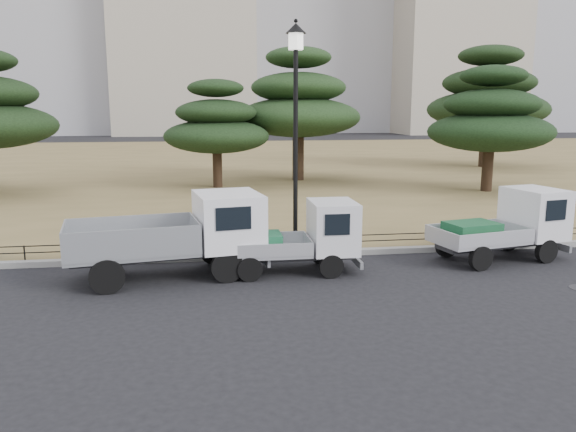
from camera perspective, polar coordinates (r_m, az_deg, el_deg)
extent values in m
plane|color=black|center=(13.45, 1.25, -7.04)|extent=(220.00, 220.00, 0.00)
cube|color=olive|center=(43.46, -5.53, 5.43)|extent=(120.00, 56.00, 0.15)
cube|color=gray|center=(15.89, -0.32, -3.92)|extent=(120.00, 0.25, 0.16)
cylinder|color=black|center=(13.62, -6.19, -5.11)|extent=(0.82, 0.29, 0.80)
cylinder|color=black|center=(15.27, -7.54, -3.39)|extent=(0.82, 0.29, 0.80)
cylinder|color=black|center=(13.36, -17.91, -5.90)|extent=(0.82, 0.29, 0.80)
cylinder|color=black|center=(15.04, -17.95, -4.05)|extent=(0.82, 0.29, 0.80)
cube|color=#2D2D30|center=(14.21, -12.24, -3.76)|extent=(4.56, 1.68, 0.14)
cube|color=gray|center=(14.05, -15.57, -2.14)|extent=(3.35, 2.24, 0.78)
cube|color=white|center=(14.27, -6.07, -0.39)|extent=(1.85, 2.13, 1.37)
cylinder|color=black|center=(13.95, 4.43, -5.11)|extent=(0.61, 0.17, 0.60)
cylinder|color=black|center=(15.21, 3.36, -3.75)|extent=(0.61, 0.17, 0.60)
cylinder|color=black|center=(13.67, -3.89, -5.44)|extent=(0.61, 0.17, 0.60)
cylinder|color=black|center=(14.95, -4.26, -4.02)|extent=(0.61, 0.17, 0.60)
cube|color=#2D2D30|center=(14.38, 0.05, -4.01)|extent=(3.26, 0.77, 0.14)
cube|color=#ADAFB4|center=(14.24, -2.30, -3.04)|extent=(2.26, 1.39, 0.40)
cube|color=silver|center=(14.41, 4.57, -1.07)|extent=(1.14, 1.50, 1.30)
cube|color=#1E6A41|center=(14.20, -3.21, -2.67)|extent=(1.24, 0.90, 0.44)
cylinder|color=black|center=(16.81, 24.76, -3.26)|extent=(0.67, 0.30, 0.65)
cylinder|color=black|center=(17.82, 21.50, -2.25)|extent=(0.67, 0.30, 0.65)
cylinder|color=black|center=(15.37, 18.99, -4.09)|extent=(0.67, 0.30, 0.65)
cylinder|color=black|center=(16.48, 15.82, -2.93)|extent=(0.67, 0.30, 0.65)
cube|color=#2D2D30|center=(16.58, 20.46, -2.58)|extent=(3.60, 1.51, 0.15)
cube|color=#B5B6BD|center=(16.11, 18.81, -1.78)|extent=(2.68, 1.95, 0.43)
cube|color=silver|center=(17.25, 23.75, 0.29)|extent=(1.52, 1.83, 1.38)
cube|color=#17522D|center=(15.94, 18.15, -1.47)|extent=(1.50, 1.22, 0.48)
cylinder|color=black|center=(16.19, 0.75, -3.07)|extent=(0.47, 0.47, 0.17)
cylinder|color=black|center=(15.76, 0.77, 6.76)|extent=(0.13, 0.13, 5.37)
cylinder|color=white|center=(15.82, 0.80, 17.30)|extent=(0.43, 0.43, 0.43)
cone|color=black|center=(15.86, 0.80, 18.55)|extent=(0.56, 0.56, 0.27)
cylinder|color=black|center=(15.97, -0.39, -2.85)|extent=(38.00, 0.03, 0.03)
cylinder|color=black|center=(15.93, -0.39, -2.22)|extent=(38.00, 0.03, 0.03)
cylinder|color=black|center=(15.97, -0.39, -2.85)|extent=(0.04, 0.04, 0.40)
cylinder|color=black|center=(29.12, -7.18, 5.00)|extent=(0.48, 0.48, 2.13)
ellipsoid|color=black|center=(29.01, -7.25, 8.04)|extent=(5.36, 5.36, 1.72)
ellipsoid|color=black|center=(28.98, -7.31, 10.40)|extent=(4.10, 4.10, 1.31)
ellipsoid|color=black|center=(28.99, -7.37, 12.77)|extent=(2.83, 2.83, 0.90)
cylinder|color=black|center=(31.91, 1.04, 6.26)|extent=(0.65, 0.65, 2.87)
ellipsoid|color=#1D3317|center=(31.81, 1.05, 10.00)|extent=(6.91, 6.91, 2.21)
ellipsoid|color=#1D3317|center=(31.82, 1.06, 12.91)|extent=(5.28, 5.28, 1.69)
ellipsoid|color=#1D3317|center=(31.92, 1.08, 15.80)|extent=(3.64, 3.64, 1.17)
cylinder|color=black|center=(29.21, 19.61, 4.70)|extent=(0.53, 0.53, 2.35)
ellipsoid|color=black|center=(29.10, 19.82, 8.04)|extent=(5.97, 5.97, 1.91)
ellipsoid|color=black|center=(29.08, 19.99, 10.64)|extent=(4.56, 4.56, 1.46)
ellipsoid|color=black|center=(29.12, 20.16, 13.23)|extent=(3.15, 3.15, 1.01)
cylinder|color=black|center=(41.63, 19.37, 6.95)|extent=(0.72, 0.72, 3.20)
ellipsoid|color=black|center=(41.56, 19.57, 10.14)|extent=(8.17, 8.17, 2.62)
ellipsoid|color=black|center=(41.60, 19.73, 12.62)|extent=(6.24, 6.24, 2.00)
ellipsoid|color=black|center=(41.72, 19.89, 15.08)|extent=(4.31, 4.31, 1.38)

